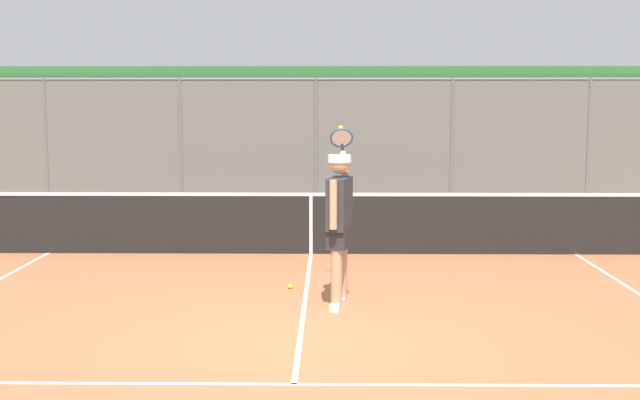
# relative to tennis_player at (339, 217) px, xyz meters

# --- Properties ---
(ground_plane) EXTENTS (60.00, 60.00, 0.00)m
(ground_plane) POSITION_rel_tennis_player_xyz_m (0.41, 1.35, -1.06)
(ground_plane) COLOR #B76B42
(court_line_markings) EXTENTS (8.32, 10.78, 0.01)m
(court_line_markings) POSITION_rel_tennis_player_xyz_m (0.41, 2.90, -1.05)
(court_line_markings) COLOR white
(court_line_markings) RESTS_ON ground
(fence_backdrop) EXTENTS (19.76, 1.37, 3.09)m
(fence_backdrop) POSITION_rel_tennis_player_xyz_m (0.41, -8.15, 0.47)
(fence_backdrop) COLOR slate
(fence_backdrop) RESTS_ON ground
(tennis_net) EXTENTS (10.69, 0.09, 1.07)m
(tennis_net) POSITION_rel_tennis_player_xyz_m (0.41, -3.28, -0.56)
(tennis_net) COLOR #2D2D2D
(tennis_net) RESTS_ON ground
(tennis_player) EXTENTS (0.35, 1.47, 2.07)m
(tennis_player) POSITION_rel_tennis_player_xyz_m (0.00, 0.00, 0.00)
(tennis_player) COLOR silver
(tennis_player) RESTS_ON ground
(tennis_ball_mid_court) EXTENTS (0.07, 0.07, 0.07)m
(tennis_ball_mid_court) POSITION_rel_tennis_player_xyz_m (0.61, -0.88, -1.02)
(tennis_ball_mid_court) COLOR #C1D138
(tennis_ball_mid_court) RESTS_ON ground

